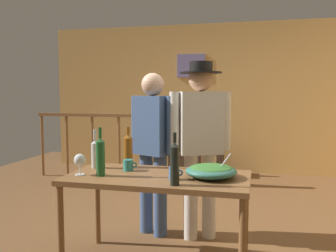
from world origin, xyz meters
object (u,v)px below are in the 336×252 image
object	(u,v)px
framed_picture	(191,66)
wine_bottle_green	(100,156)
flat_screen_tv	(196,136)
salad_bowl	(211,170)
person_standing_left	(153,141)
wine_bottle_dark	(175,163)
mug_blue	(174,173)
wine_bottle_amber	(128,150)
mug_teal	(128,165)
person_standing_right	(200,134)
stair_railing	(145,139)
tv_console	(196,161)
wine_glass	(80,161)
wine_bottle_clear	(95,153)
serving_table	(158,185)

from	to	relation	value
framed_picture	wine_bottle_green	distance (m)	3.92
flat_screen_tv	salad_bowl	size ratio (longest dim) A/B	1.25
person_standing_left	wine_bottle_dark	bearing A→B (deg)	139.12
mug_blue	person_standing_left	bearing A→B (deg)	116.54
wine_bottle_amber	flat_screen_tv	bearing A→B (deg)	88.44
mug_teal	person_standing_right	xyz separation A→B (m)	(0.51, 0.56, 0.21)
person_standing_left	person_standing_right	distance (m)	0.47
stair_railing	tv_console	bearing A→B (deg)	46.32
framed_picture	wine_bottle_dark	xyz separation A→B (m)	(0.60, -3.94, -0.96)
flat_screen_tv	salad_bowl	distance (m)	3.40
wine_bottle_green	wine_bottle_dark	size ratio (longest dim) A/B	1.02
wine_glass	wine_bottle_amber	bearing A→B (deg)	55.44
flat_screen_tv	framed_picture	bearing A→B (deg)	115.87
wine_glass	mug_blue	world-z (taller)	wine_glass
tv_console	mug_blue	xyz separation A→B (m)	(0.40, -3.49, 0.57)
person_standing_right	mug_blue	bearing A→B (deg)	59.62
wine_bottle_dark	person_standing_left	distance (m)	1.02
flat_screen_tv	wine_bottle_dark	size ratio (longest dim) A/B	1.32
wine_bottle_clear	mug_blue	xyz separation A→B (m)	(0.75, -0.25, -0.08)
stair_railing	mug_blue	bearing A→B (deg)	-68.62
flat_screen_tv	wine_glass	bearing A→B (deg)	-95.69
wine_bottle_green	mug_teal	xyz separation A→B (m)	(0.14, 0.23, -0.11)
flat_screen_tv	serving_table	bearing A→B (deg)	-85.75
tv_console	wine_bottle_clear	world-z (taller)	wine_bottle_clear
wine_bottle_amber	person_standing_left	bearing A→B (deg)	75.97
flat_screen_tv	wine_bottle_dark	xyz separation A→B (m)	(0.44, -3.62, 0.24)
tv_console	flat_screen_tv	world-z (taller)	flat_screen_tv
stair_railing	salad_bowl	size ratio (longest dim) A/B	7.24
tv_console	mug_blue	size ratio (longest dim) A/B	8.47
flat_screen_tv	person_standing_right	bearing A→B (deg)	-79.90
wine_glass	person_standing_left	xyz separation A→B (m)	(0.37, 0.79, 0.06)
tv_console	wine_bottle_amber	size ratio (longest dim) A/B	2.57
wine_bottle_amber	wine_bottle_dark	distance (m)	0.74
framed_picture	salad_bowl	size ratio (longest dim) A/B	1.27
wine_glass	mug_teal	size ratio (longest dim) A/B	1.42
stair_railing	flat_screen_tv	world-z (taller)	stair_railing
framed_picture	person_standing_right	xyz separation A→B (m)	(0.63, -3.01, -0.86)
framed_picture	wine_glass	bearing A→B (deg)	-92.88
mug_teal	person_standing_right	bearing A→B (deg)	47.49
flat_screen_tv	mug_teal	xyz separation A→B (m)	(-0.03, -3.25, 0.13)
wine_bottle_clear	mug_teal	world-z (taller)	wine_bottle_clear
salad_bowl	wine_bottle_amber	xyz separation A→B (m)	(-0.75, 0.23, 0.09)
stair_railing	person_standing_right	world-z (taller)	person_standing_right
wine_bottle_dark	person_standing_right	xyz separation A→B (m)	(0.04, 0.93, 0.10)
stair_railing	mug_blue	xyz separation A→B (m)	(1.08, -2.77, 0.12)
tv_console	wine_glass	distance (m)	3.59
serving_table	wine_bottle_dark	size ratio (longest dim) A/B	3.82
mug_blue	wine_bottle_clear	bearing A→B (deg)	161.51
mug_blue	wine_bottle_green	bearing A→B (deg)	-177.94
flat_screen_tv	mug_blue	size ratio (longest dim) A/B	4.57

